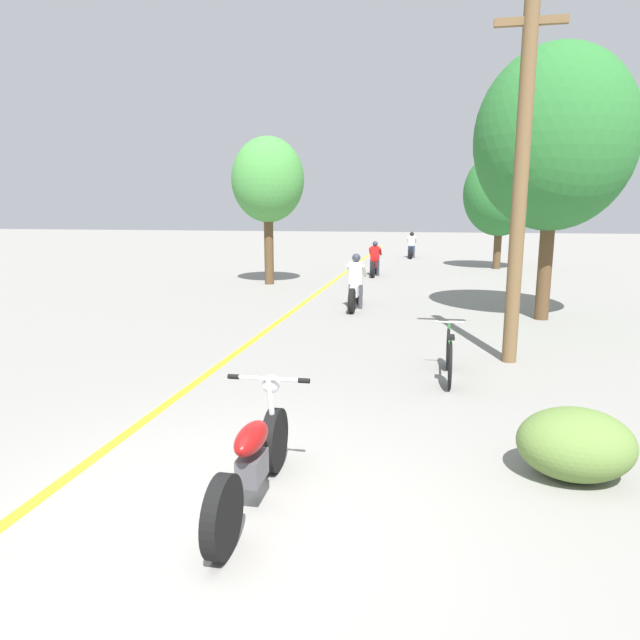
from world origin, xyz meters
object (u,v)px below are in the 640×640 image
object	(u,v)px
roadside_tree_left	(268,181)
motorcycle_rider_lead	(356,288)
bicycle_parked	(449,355)
utility_pole	(521,176)
motorcycle_foreground	(253,459)
roadside_tree_right_far	(501,194)
motorcycle_rider_mid	(375,263)
motorcycle_rider_far	(411,248)
roadside_tree_right_near	(555,140)

from	to	relation	value
roadside_tree_left	motorcycle_rider_lead	size ratio (longest dim) A/B	2.32
bicycle_parked	utility_pole	bearing A→B (deg)	48.60
motorcycle_foreground	roadside_tree_left	bearing A→B (deg)	105.44
utility_pole	motorcycle_foreground	size ratio (longest dim) A/B	2.87
roadside_tree_left	roadside_tree_right_far	bearing A→B (deg)	39.20
roadside_tree_left	motorcycle_rider_mid	world-z (taller)	roadside_tree_left
roadside_tree_right_far	motorcycle_rider_lead	xyz separation A→B (m)	(-4.71, -11.06, -2.65)
motorcycle_foreground	bicycle_parked	xyz separation A→B (m)	(1.80, 4.26, -0.06)
roadside_tree_right_far	motorcycle_rider_far	size ratio (longest dim) A/B	2.34
utility_pole	roadside_tree_right_far	world-z (taller)	utility_pole
motorcycle_foreground	motorcycle_rider_mid	xyz separation A→B (m)	(-0.67, 17.73, 0.08)
motorcycle_rider_lead	motorcycle_rider_mid	xyz separation A→B (m)	(-0.24, 7.52, -0.03)
roadside_tree_left	roadside_tree_right_near	bearing A→B (deg)	-31.48
roadside_tree_right_near	roadside_tree_right_far	bearing A→B (deg)	89.06
motorcycle_rider_mid	roadside_tree_right_near	bearing A→B (deg)	-59.84
motorcycle_rider_lead	roadside_tree_right_near	bearing A→B (deg)	-8.24
roadside_tree_right_near	motorcycle_rider_mid	size ratio (longest dim) A/B	3.05
utility_pole	roadside_tree_right_near	size ratio (longest dim) A/B	0.98
motorcycle_foreground	motorcycle_rider_mid	world-z (taller)	motorcycle_rider_mid
roadside_tree_right_far	motorcycle_rider_mid	bearing A→B (deg)	-144.44
utility_pole	bicycle_parked	world-z (taller)	utility_pole
roadside_tree_right_far	roadside_tree_left	bearing A→B (deg)	-140.80
utility_pole	motorcycle_rider_mid	size ratio (longest dim) A/B	2.98
motorcycle_rider_mid	roadside_tree_left	bearing A→B (deg)	-136.04
roadside_tree_right_far	bicycle_parked	size ratio (longest dim) A/B	2.82
bicycle_parked	motorcycle_foreground	bearing A→B (deg)	-112.87
roadside_tree_right_far	bicycle_parked	world-z (taller)	roadside_tree_right_far
utility_pole	motorcycle_rider_far	world-z (taller)	utility_pole
utility_pole	motorcycle_rider_lead	world-z (taller)	utility_pole
roadside_tree_left	motorcycle_rider_lead	bearing A→B (deg)	-50.25
roadside_tree_right_near	motorcycle_rider_mid	world-z (taller)	roadside_tree_right_near
roadside_tree_right_far	bicycle_parked	bearing A→B (deg)	-98.30
motorcycle_rider_mid	bicycle_parked	xyz separation A→B (m)	(2.46, -13.48, -0.14)
motorcycle_rider_mid	utility_pole	bearing A→B (deg)	-74.05
roadside_tree_right_far	roadside_tree_left	xyz separation A→B (m)	(-8.29, -6.76, 0.31)
roadside_tree_left	bicycle_parked	distance (m)	12.19
motorcycle_rider_far	bicycle_parked	bearing A→B (deg)	-86.50
roadside_tree_right_near	motorcycle_rider_far	world-z (taller)	roadside_tree_right_near
utility_pole	motorcycle_rider_lead	bearing A→B (deg)	124.50
motorcycle_rider_lead	motorcycle_rider_far	size ratio (longest dim) A/B	1.00
utility_pole	motorcycle_rider_mid	world-z (taller)	utility_pole
motorcycle_rider_mid	motorcycle_rider_far	xyz separation A→B (m)	(1.11, 8.55, 0.01)
utility_pole	motorcycle_rider_lead	distance (m)	6.32
utility_pole	motorcycle_rider_lead	xyz separation A→B (m)	(-3.27, 4.76, -2.56)
motorcycle_rider_mid	bicycle_parked	size ratio (longest dim) A/B	1.14
roadside_tree_right_near	motorcycle_foreground	bearing A→B (deg)	-113.15
motorcycle_rider_far	bicycle_parked	size ratio (longest dim) A/B	1.21
utility_pole	roadside_tree_left	bearing A→B (deg)	127.08
roadside_tree_right_far	motorcycle_rider_lead	world-z (taller)	roadside_tree_right_far
motorcycle_rider_lead	motorcycle_rider_mid	size ratio (longest dim) A/B	1.05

